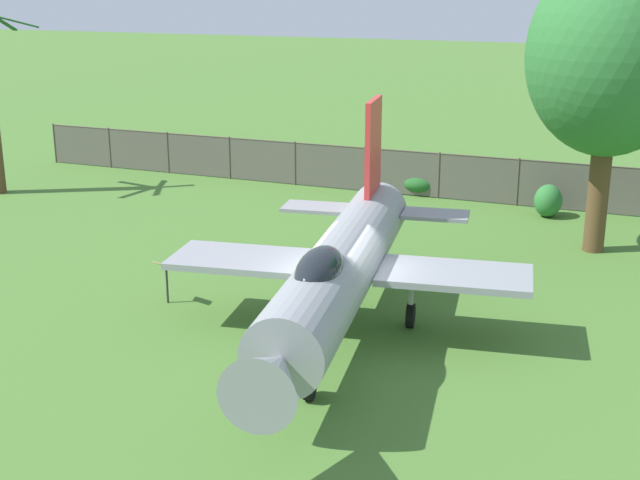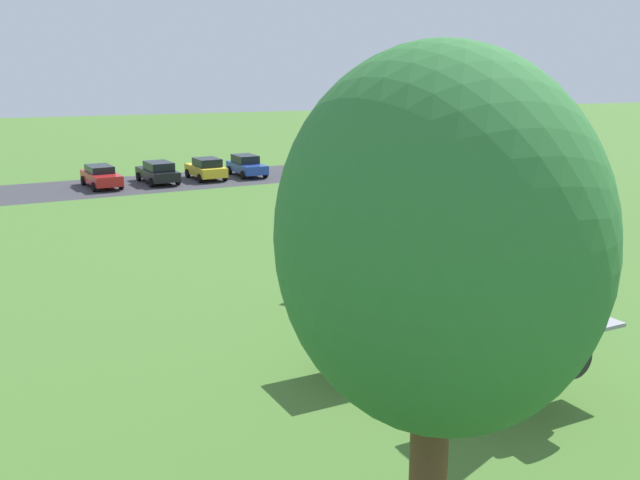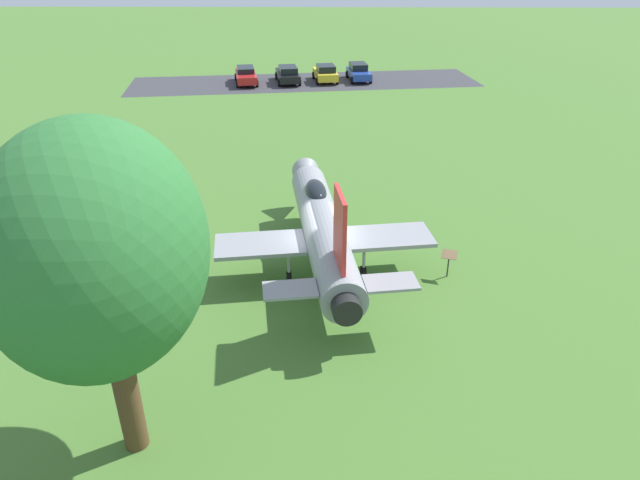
# 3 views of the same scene
# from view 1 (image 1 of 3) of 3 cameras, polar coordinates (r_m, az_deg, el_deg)

# --- Properties ---
(ground_plane) EXTENTS (200.00, 200.00, 0.00)m
(ground_plane) POSITION_cam_1_polar(r_m,az_deg,el_deg) (20.49, 1.44, -6.52)
(ground_plane) COLOR #47722D
(display_jet) EXTENTS (12.51, 8.79, 5.12)m
(display_jet) POSITION_cam_1_polar(r_m,az_deg,el_deg) (19.50, 1.27, -1.93)
(display_jet) COLOR gray
(display_jet) RESTS_ON ground_plane
(shade_tree) EXTENTS (5.72, 4.96, 9.03)m
(shade_tree) POSITION_cam_1_polar(r_m,az_deg,el_deg) (27.12, 18.75, 11.49)
(shade_tree) COLOR brown
(shade_tree) RESTS_ON ground_plane
(perimeter_fence) EXTENTS (0.36, 36.22, 1.80)m
(perimeter_fence) POSITION_cam_1_polar(r_m,az_deg,el_deg) (33.42, 7.87, 4.35)
(perimeter_fence) COLOR #4C4238
(perimeter_fence) RESTS_ON ground_plane
(shrub_near_fence) EXTENTS (1.64, 1.63, 0.89)m
(shrub_near_fence) POSITION_cam_1_polar(r_m,az_deg,el_deg) (34.32, 6.71, 3.85)
(shrub_near_fence) COLOR #235B26
(shrub_near_fence) RESTS_ON ground_plane
(shrub_by_tree) EXTENTS (1.11, 0.98, 1.17)m
(shrub_by_tree) POSITION_cam_1_polar(r_m,az_deg,el_deg) (31.67, 14.87, 2.54)
(shrub_by_tree) COLOR #2D7033
(shrub_by_tree) RESTS_ON ground_plane
(info_plaque) EXTENTS (0.54, 0.68, 1.14)m
(info_plaque) POSITION_cam_1_polar(r_m,az_deg,el_deg) (22.71, -10.14, -2.09)
(info_plaque) COLOR #333333
(info_plaque) RESTS_ON ground_plane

